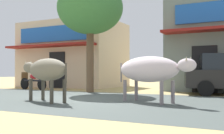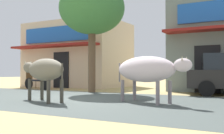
{
  "view_description": "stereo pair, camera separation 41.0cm",
  "coord_description": "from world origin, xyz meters",
  "px_view_note": "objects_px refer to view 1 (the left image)",
  "views": [
    {
      "loc": [
        5.4,
        -7.8,
        0.9
      ],
      "look_at": [
        0.56,
        1.65,
        1.11
      ],
      "focal_mm": 44.52,
      "sensor_mm": 36.0,
      "label": 1
    },
    {
      "loc": [
        5.76,
        -7.61,
        0.9
      ],
      "look_at": [
        0.56,
        1.65,
        1.11
      ],
      "focal_mm": 44.52,
      "sensor_mm": 36.0,
      "label": 2
    }
  ],
  "objects_px": {
    "cow_near_brown": "(46,70)",
    "parked_motorcycle": "(33,81)",
    "roadside_tree": "(90,9)",
    "cow_far_dark": "(149,70)",
    "cafe_chair_near_tree": "(26,79)"
  },
  "relations": [
    {
      "from": "roadside_tree",
      "to": "parked_motorcycle",
      "type": "distance_m",
      "value": 4.94
    },
    {
      "from": "parked_motorcycle",
      "to": "cow_far_dark",
      "type": "height_order",
      "value": "cow_far_dark"
    },
    {
      "from": "parked_motorcycle",
      "to": "cow_near_brown",
      "type": "distance_m",
      "value": 6.29
    },
    {
      "from": "cow_near_brown",
      "to": "parked_motorcycle",
      "type": "bearing_deg",
      "value": 136.34
    },
    {
      "from": "parked_motorcycle",
      "to": "roadside_tree",
      "type": "bearing_deg",
      "value": -3.54
    },
    {
      "from": "roadside_tree",
      "to": "cow_far_dark",
      "type": "relative_size",
      "value": 1.85
    },
    {
      "from": "cow_far_dark",
      "to": "cafe_chair_near_tree",
      "type": "relative_size",
      "value": 2.97
    },
    {
      "from": "cow_far_dark",
      "to": "cafe_chair_near_tree",
      "type": "distance_m",
      "value": 9.75
    },
    {
      "from": "parked_motorcycle",
      "to": "cow_near_brown",
      "type": "bearing_deg",
      "value": -43.66
    },
    {
      "from": "roadside_tree",
      "to": "parked_motorcycle",
      "type": "relative_size",
      "value": 2.55
    },
    {
      "from": "roadside_tree",
      "to": "cow_near_brown",
      "type": "relative_size",
      "value": 2.01
    },
    {
      "from": "parked_motorcycle",
      "to": "cow_far_dark",
      "type": "distance_m",
      "value": 8.1
    },
    {
      "from": "roadside_tree",
      "to": "cow_near_brown",
      "type": "bearing_deg",
      "value": -77.21
    },
    {
      "from": "parked_motorcycle",
      "to": "cafe_chair_near_tree",
      "type": "distance_m",
      "value": 1.68
    },
    {
      "from": "cow_near_brown",
      "to": "cafe_chair_near_tree",
      "type": "bearing_deg",
      "value": 138.59
    }
  ]
}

